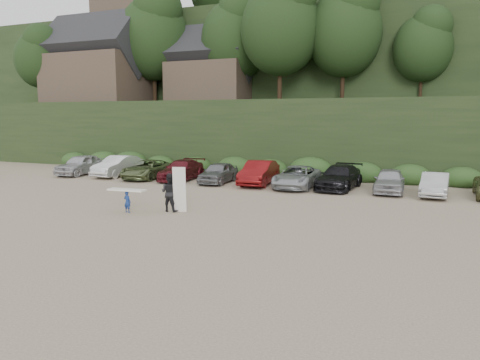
% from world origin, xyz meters
% --- Properties ---
extents(ground, '(120.00, 120.00, 0.00)m').
position_xyz_m(ground, '(0.00, 0.00, 0.00)').
color(ground, tan).
rests_on(ground, ground).
extents(hillside_backdrop, '(90.00, 41.50, 28.00)m').
position_xyz_m(hillside_backdrop, '(-0.26, 35.93, 11.22)').
color(hillside_backdrop, black).
rests_on(hillside_backdrop, ground).
extents(parked_cars, '(39.73, 5.88, 1.64)m').
position_xyz_m(parked_cars, '(1.67, 9.97, 0.74)').
color(parked_cars, silver).
rests_on(parked_cars, ground).
extents(child_surfer, '(1.96, 0.67, 1.16)m').
position_xyz_m(child_surfer, '(-4.24, -1.18, 0.79)').
color(child_surfer, navy).
rests_on(child_surfer, ground).
extents(adult_surfer, '(1.38, 0.73, 2.24)m').
position_xyz_m(adult_surfer, '(-2.42, -0.14, 0.97)').
color(adult_surfer, black).
rests_on(adult_surfer, ground).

